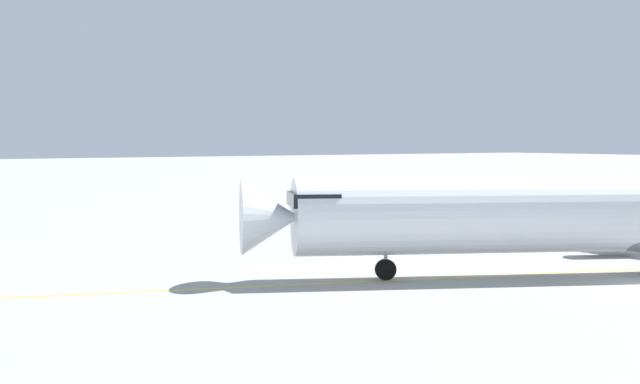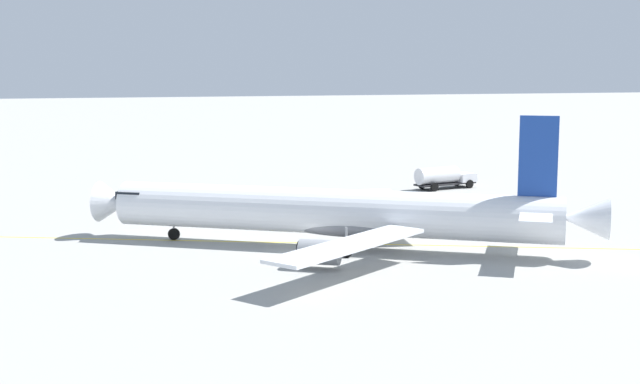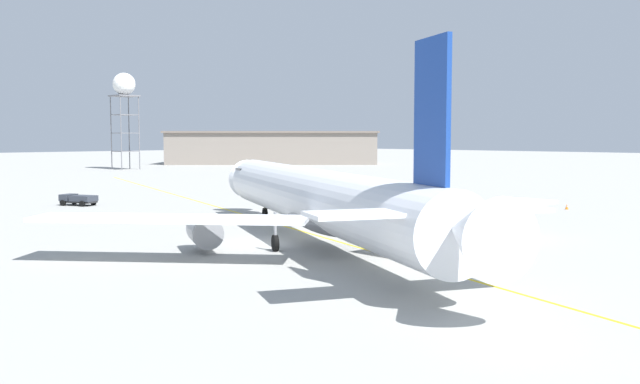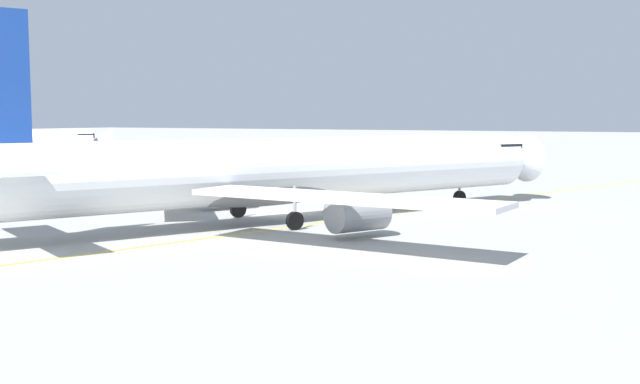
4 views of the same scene
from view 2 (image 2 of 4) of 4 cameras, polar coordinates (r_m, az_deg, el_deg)
The scene contains 6 objects.
ground_plane at distance 78.09m, azimuth -1.02°, elevation -4.01°, with size 600.00×600.00×0.00m, color #9E9E99.
airliner_main at distance 80.26m, azimuth 1.18°, elevation -1.36°, with size 33.85×42.93×12.11m.
fuel_tanker_truck at distance 117.50m, azimuth 7.76°, elevation 0.96°, with size 4.87×8.77×2.87m.
taxiway_centreline at distance 83.33m, azimuth -1.57°, elevation -3.20°, with size 53.43×164.11×0.01m.
safety_cone_near at distance 110.48m, azimuth -2.16°, elevation -0.13°, with size 0.36×0.36×0.55m.
safety_cone_mid at distance 115.20m, azimuth -2.48°, elevation 0.23°, with size 0.36×0.36×0.55m.
Camera 2 is at (-74.67, 15.15, 17.10)m, focal length 50.88 mm.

